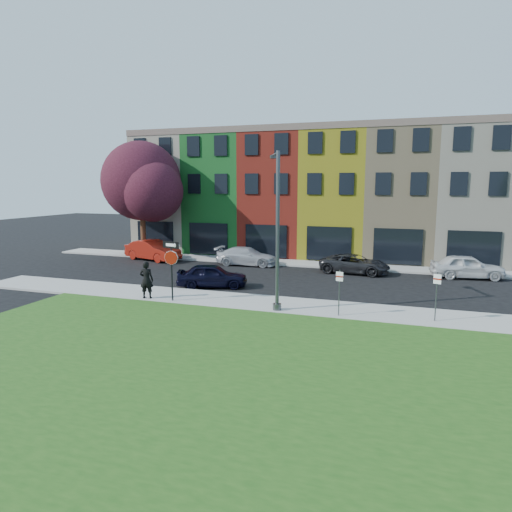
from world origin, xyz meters
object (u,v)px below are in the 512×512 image
(sedan_near, at_px, (212,276))
(street_lamp, at_px, (277,231))
(man, at_px, (147,280))
(stop_sign, at_px, (171,259))

(sedan_near, height_order, street_lamp, street_lamp)
(street_lamp, bearing_deg, man, 158.86)
(sedan_near, bearing_deg, man, 134.80)
(stop_sign, distance_m, man, 1.90)
(sedan_near, relative_size, street_lamp, 0.60)
(man, height_order, sedan_near, man)
(stop_sign, bearing_deg, street_lamp, 17.34)
(sedan_near, bearing_deg, street_lamp, -144.71)
(man, bearing_deg, street_lamp, 169.81)
(stop_sign, bearing_deg, sedan_near, 97.92)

